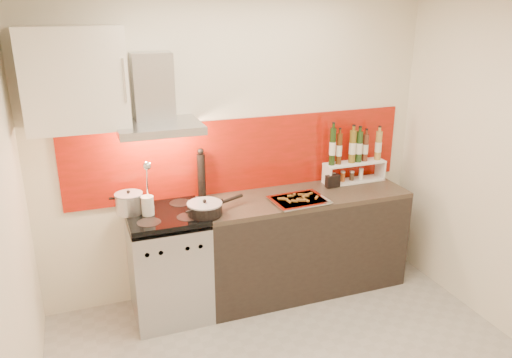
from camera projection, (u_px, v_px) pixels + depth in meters
name	position (u px, v px, depth m)	size (l,w,h in m)	color
back_wall	(238.00, 146.00, 4.26)	(3.40, 0.02, 2.60)	silver
left_wall	(0.00, 249.00, 2.47)	(0.02, 2.80, 2.60)	silver
backsplash	(244.00, 155.00, 4.29)	(3.00, 0.02, 0.64)	maroon
range_stove	(169.00, 266.00, 4.05)	(0.60, 0.60, 0.91)	#B7B7BA
counter	(303.00, 241.00, 4.44)	(1.80, 0.60, 0.90)	black
range_hood	(155.00, 103.00, 3.74)	(0.62, 0.50, 0.61)	#B7B7BA
upper_cabinet	(75.00, 79.00, 3.48)	(0.70, 0.35, 0.72)	white
stock_pot	(129.00, 203.00, 3.86)	(0.22, 0.22, 0.19)	#B7B7BA
saute_pan	(206.00, 208.00, 3.84)	(0.50, 0.31, 0.13)	black
utensil_jar	(148.00, 200.00, 3.80)	(0.10, 0.14, 0.46)	silver
pepper_mill	(201.00, 175.00, 4.13)	(0.07, 0.07, 0.44)	black
step_shelf	(354.00, 158.00, 4.52)	(0.58, 0.16, 0.53)	white
caddy_box	(333.00, 181.00, 4.43)	(0.13, 0.06, 0.11)	black
baking_tray	(299.00, 200.00, 4.12)	(0.47, 0.37, 0.03)	silver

